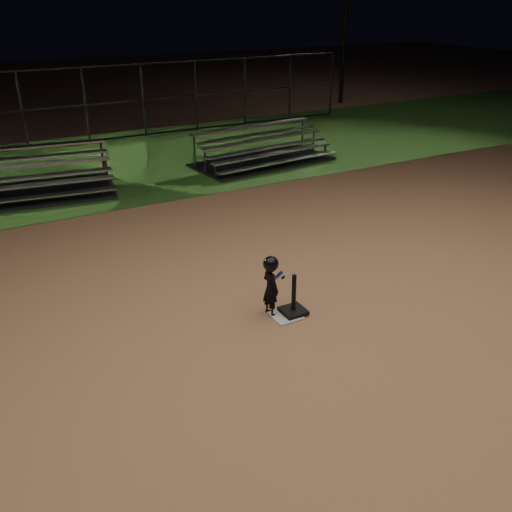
{
  "coord_description": "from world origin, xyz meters",
  "views": [
    {
      "loc": [
        -4.08,
        -6.56,
        4.7
      ],
      "look_at": [
        0.0,
        1.0,
        0.65
      ],
      "focal_mm": 39.54,
      "sensor_mm": 36.0,
      "label": 1
    }
  ],
  "objects_px": {
    "child_batter": "(271,284)",
    "bleacher_left": "(18,188)",
    "home_plate": "(286,316)",
    "batting_tee": "(293,306)",
    "bleacher_right": "(263,156)"
  },
  "relations": [
    {
      "from": "child_batter",
      "to": "bleacher_left",
      "type": "xyz_separation_m",
      "value": [
        -2.74,
        7.91,
        -0.31
      ]
    },
    {
      "from": "home_plate",
      "to": "batting_tee",
      "type": "xyz_separation_m",
      "value": [
        0.15,
        0.01,
        0.13
      ]
    },
    {
      "from": "home_plate",
      "to": "child_batter",
      "type": "xyz_separation_m",
      "value": [
        -0.18,
        0.18,
        0.53
      ]
    },
    {
      "from": "bleacher_right",
      "to": "child_batter",
      "type": "bearing_deg",
      "value": -124.56
    },
    {
      "from": "batting_tee",
      "to": "child_batter",
      "type": "distance_m",
      "value": 0.54
    },
    {
      "from": "batting_tee",
      "to": "bleacher_right",
      "type": "xyz_separation_m",
      "value": [
        3.83,
        7.89,
        0.07
      ]
    },
    {
      "from": "home_plate",
      "to": "bleacher_right",
      "type": "relative_size",
      "value": 0.1
    },
    {
      "from": "home_plate",
      "to": "child_batter",
      "type": "bearing_deg",
      "value": 134.57
    },
    {
      "from": "child_batter",
      "to": "batting_tee",
      "type": "bearing_deg",
      "value": -125.7
    },
    {
      "from": "batting_tee",
      "to": "child_batter",
      "type": "bearing_deg",
      "value": 152.47
    },
    {
      "from": "bleacher_right",
      "to": "batting_tee",
      "type": "bearing_deg",
      "value": -122.17
    },
    {
      "from": "child_batter",
      "to": "bleacher_right",
      "type": "height_order",
      "value": "child_batter"
    },
    {
      "from": "batting_tee",
      "to": "bleacher_right",
      "type": "bearing_deg",
      "value": 64.13
    },
    {
      "from": "bleacher_left",
      "to": "child_batter",
      "type": "bearing_deg",
      "value": -63.65
    },
    {
      "from": "child_batter",
      "to": "bleacher_left",
      "type": "bearing_deg",
      "value": 10.96
    }
  ]
}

